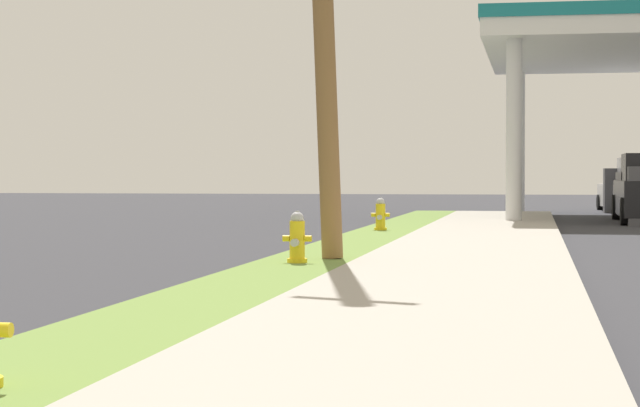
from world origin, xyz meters
The scene contains 3 objects.
fire_hydrant_second centered at (0.69, 15.60, 0.45)m, with size 0.42×0.38×0.74m.
fire_hydrant_third centered at (0.61, 25.53, 0.45)m, with size 0.42×0.37×0.74m.
car_white_by_near_pump centered at (7.56, 44.22, 0.72)m, with size 2.23×4.62×1.57m.
Camera 1 is at (4.03, -0.91, 1.39)m, focal length 65.92 mm.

